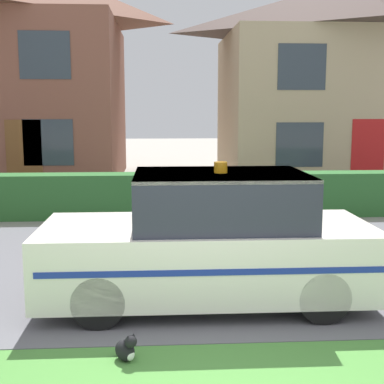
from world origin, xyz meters
name	(u,v)px	position (x,y,z in m)	size (l,w,h in m)	color
road_strip	(189,265)	(0.00, 4.03, 0.01)	(28.00, 5.68, 0.01)	#5B5B60
garden_hedge	(185,195)	(0.13, 7.82, 0.49)	(10.82, 0.69, 0.98)	#2D662D
police_car	(210,242)	(0.17, 2.43, 0.77)	(4.04, 1.73, 1.75)	black
cat	(126,349)	(-0.78, 0.88, 0.12)	(0.27, 0.34, 0.30)	black
house_left	(0,65)	(-5.70, 14.64, 3.85)	(8.25, 7.00, 7.53)	brown
house_right	(345,80)	(5.90, 14.17, 3.35)	(8.47, 5.69, 6.58)	tan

